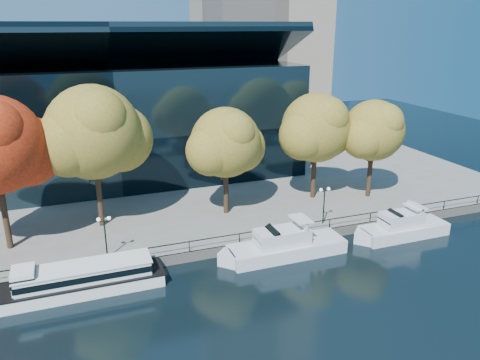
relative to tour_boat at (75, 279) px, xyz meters
name	(u,v)px	position (x,y,z in m)	size (l,w,h in m)	color
ground	(199,277)	(10.24, -1.15, -1.22)	(160.00, 160.00, 0.00)	black
promenade	(137,162)	(10.24, 35.22, -0.72)	(90.00, 67.08, 1.00)	slate
railing	(189,242)	(10.24, 2.10, 0.72)	(88.20, 0.08, 0.99)	black
convention_building	(109,119)	(6.24, 30.63, 7.29)	(50.00, 24.57, 21.43)	black
tour_boat	(75,279)	(0.00, 0.00, 0.00)	(15.10, 3.37, 2.87)	white
cruiser_near	(282,245)	(18.79, -0.14, -0.08)	(12.65, 3.26, 3.66)	silver
cruiser_far	(400,227)	(32.16, -0.52, -0.11)	(10.72, 2.97, 3.50)	silver
tree_2	(95,134)	(3.30, 11.01, 9.59)	(11.78, 9.66, 14.72)	black
tree_3	(227,144)	(16.65, 9.74, 7.72)	(9.47, 7.77, 11.89)	black
tree_4	(318,129)	(28.18, 10.74, 8.25)	(10.19, 8.35, 12.72)	black
tree_5	(375,132)	(34.74, 8.74, 7.85)	(9.04, 7.41, 11.85)	black
lamp_1	(105,228)	(2.93, 3.35, 2.76)	(1.26, 0.36, 4.03)	black
lamp_2	(324,197)	(25.18, 3.35, 2.76)	(1.26, 0.36, 4.03)	black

